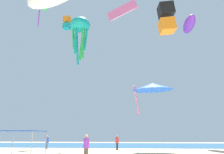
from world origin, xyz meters
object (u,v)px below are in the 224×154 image
Objects in this scene: person_near_tent at (47,141)px; kite_delta_blue at (153,87)px; kite_parafoil_pink at (122,11)px; kite_inflatable_purple at (189,24)px; kite_box_black at (166,18)px; person_central at (86,145)px; person_rightmost at (117,141)px; kite_octopus_teal at (80,27)px; canopy_tent at (22,132)px; kite_diamond_green at (40,4)px; kite_box_orange at (67,23)px.

person_near_tent is 0.30× the size of kite_delta_blue.
kite_delta_blue is 15.64m from kite_parafoil_pink.
kite_inflatable_purple is at bearing 70.90° from person_near_tent.
kite_inflatable_purple is 22.78m from kite_box_black.
person_central is 13.26m from person_rightmost.
person_central is (8.85, -14.46, 0.02)m from person_near_tent.
kite_inflatable_purple reaches higher than kite_octopus_teal.
kite_delta_blue reaches higher than person_central.
person_rightmost reaches higher than person_near_tent.
kite_inflatable_purple reaches higher than canopy_tent.
person_rightmost is at bearing 84.92° from kite_parafoil_pink.
person_central is 0.27× the size of kite_octopus_teal.
kite_octopus_teal is at bearing -137.96° from kite_box_black.
person_rightmost is 16.82m from kite_box_black.
person_near_tent is 0.49× the size of kite_diamond_green.
kite_inflatable_purple reaches higher than kite_parafoil_pink.
canopy_tent reaches higher than person_rightmost.
person_rightmost is 0.76× the size of kite_box_orange.
kite_diamond_green is at bearing -153.68° from kite_delta_blue.
person_near_tent is 0.27× the size of kite_inflatable_purple.
canopy_tent is 35.06m from kite_inflatable_purple.
kite_octopus_teal reaches higher than person_rightmost.
kite_parafoil_pink is (-3.96, 5.66, 14.04)m from kite_delta_blue.
kite_box_orange reaches higher than kite_inflatable_purple.
kite_box_orange is (-2.88, 18.97, 20.61)m from canopy_tent.
person_near_tent is 0.26× the size of kite_octopus_teal.
kite_inflatable_purple is 27.05m from kite_diamond_green.
kite_diamond_green reaches higher than kite_delta_blue.
kite_diamond_green is (-8.48, 7.75, 17.64)m from person_central.
kite_delta_blue is at bearing -178.70° from kite_box_black.
kite_diamond_green is 0.72× the size of kite_parafoil_pink.
canopy_tent is 28.16m from kite_box_orange.
person_near_tent is 16.96m from person_central.
kite_box_orange reaches higher than kite_octopus_teal.
person_near_tent is 18.90m from kite_diamond_green.
kite_octopus_teal is (-10.00, 2.20, 9.70)m from kite_delta_blue.
kite_parafoil_pink is at bearing 81.32° from kite_box_orange.
kite_diamond_green is at bearing -35.08° from person_near_tent.
kite_delta_blue is 0.90× the size of kite_octopus_teal.
kite_diamond_green is at bearing -115.55° from kite_box_black.
kite_inflatable_purple is at bearing 45.78° from canopy_tent.
person_rightmost is at bearing -52.69° from kite_inflatable_purple.
person_near_tent is at bearing -179.41° from kite_delta_blue.
kite_parafoil_pink is (6.03, 3.45, 4.33)m from kite_octopus_teal.
kite_diamond_green is (-9.67, -5.45, 17.63)m from person_rightmost.
kite_octopus_teal reaches higher than kite_box_black.
kite_octopus_teal is 8.19m from kite_parafoil_pink.
kite_octopus_teal is at bearing -85.56° from kite_diamond_green.
canopy_tent is 13.06m from person_near_tent.
kite_box_black is 0.82× the size of kite_diamond_green.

